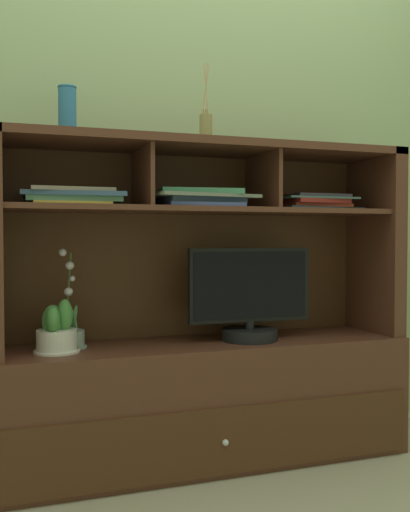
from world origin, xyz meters
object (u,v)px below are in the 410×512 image
(diffuser_bottle, at_px, (206,127))
(magazine_stack_right, at_px, (199,198))
(magazine_stack_centre, at_px, (313,203))
(ceramic_vase, at_px, (67,111))
(magazine_stack_left, at_px, (73,197))
(potted_fern, at_px, (56,333))
(potted_orchid, at_px, (69,334))
(media_console, at_px, (204,361))
(tv_monitor, at_px, (250,301))

(diffuser_bottle, bearing_deg, magazine_stack_right, -145.83)
(magazine_stack_centre, bearing_deg, ceramic_vase, -178.26)
(magazine_stack_left, xyz_separation_m, magazine_stack_centre, (1.01, 0.03, -0.00))
(potted_fern, bearing_deg, magazine_stack_right, 0.50)
(potted_orchid, bearing_deg, potted_fern, -127.04)
(potted_fern, height_order, magazine_stack_right, magazine_stack_right)
(media_console, height_order, potted_fern, media_console)
(magazine_stack_centre, height_order, ceramic_vase, ceramic_vase)
(potted_orchid, height_order, magazine_stack_centre, magazine_stack_centre)
(media_console, distance_m, magazine_stack_centre, 0.81)
(potted_fern, bearing_deg, diffuser_bottle, 2.79)
(potted_fern, xyz_separation_m, magazine_stack_right, (0.54, 0.00, 0.49))
(potted_fern, relative_size, magazine_stack_right, 0.44)
(magazine_stack_centre, height_order, magazine_stack_right, magazine_stack_right)
(tv_monitor, xyz_separation_m, ceramic_vase, (-0.70, 0.04, 0.71))
(magazine_stack_right, bearing_deg, magazine_stack_left, 176.07)
(magazine_stack_right, bearing_deg, potted_orchid, 172.78)
(tv_monitor, distance_m, potted_fern, 0.76)
(potted_fern, xyz_separation_m, diffuser_bottle, (0.58, 0.03, 0.77))
(potted_orchid, height_order, diffuser_bottle, diffuser_bottle)
(magazine_stack_right, height_order, ceramic_vase, ceramic_vase)
(magazine_stack_centre, xyz_separation_m, magazine_stack_right, (-0.53, -0.06, 0.00))
(potted_fern, bearing_deg, potted_orchid, 52.96)
(potted_orchid, distance_m, ceramic_vase, 0.82)
(media_console, bearing_deg, potted_orchid, 177.74)
(media_console, bearing_deg, potted_fern, -175.41)
(tv_monitor, height_order, potted_fern, tv_monitor)
(tv_monitor, xyz_separation_m, diffuser_bottle, (-0.18, 0.03, 0.68))
(magazine_stack_centre, relative_size, diffuser_bottle, 1.32)
(potted_fern, xyz_separation_m, magazine_stack_left, (0.07, 0.04, 0.49))
(media_console, relative_size, magazine_stack_left, 4.25)
(potted_orchid, distance_m, diffuser_bottle, 0.95)
(tv_monitor, distance_m, magazine_stack_right, 0.46)
(media_console, distance_m, magazine_stack_left, 0.82)
(magazine_stack_left, distance_m, magazine_stack_right, 0.48)
(potted_orchid, relative_size, magazine_stack_left, 0.97)
(magazine_stack_centre, xyz_separation_m, diffuser_bottle, (-0.50, -0.04, 0.28))
(potted_orchid, height_order, ceramic_vase, ceramic_vase)
(potted_fern, distance_m, diffuser_bottle, 0.96)
(magazine_stack_centre, distance_m, diffuser_bottle, 0.57)
(media_console, relative_size, tv_monitor, 3.19)
(media_console, height_order, magazine_stack_centre, media_console)
(potted_fern, relative_size, ceramic_vase, 1.06)
(magazine_stack_left, height_order, magazine_stack_centre, magazine_stack_centre)
(potted_orchid, distance_m, magazine_stack_left, 0.51)
(ceramic_vase, bearing_deg, magazine_stack_left, 2.56)
(tv_monitor, distance_m, magazine_stack_left, 0.80)
(potted_fern, height_order, magazine_stack_left, magazine_stack_left)
(diffuser_bottle, bearing_deg, magazine_stack_left, 178.95)
(magazine_stack_centre, distance_m, magazine_stack_right, 0.54)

